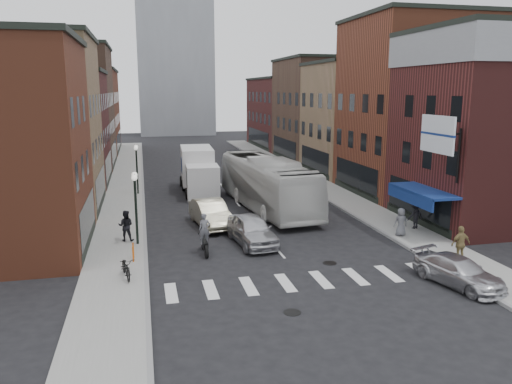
{
  "coord_description": "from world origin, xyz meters",
  "views": [
    {
      "loc": [
        -6.95,
        -23.35,
        8.54
      ],
      "look_at": [
        -0.26,
        5.69,
        2.41
      ],
      "focal_mm": 35.0,
      "sensor_mm": 36.0,
      "label": 1
    }
  ],
  "objects_px": {
    "parked_bicycle": "(126,267)",
    "ped_right_a": "(415,215)",
    "box_truck": "(198,171)",
    "ped_right_c": "(401,222)",
    "bike_rack": "(133,252)",
    "streetlamp_far": "(137,160)",
    "streetlamp_near": "(135,195)",
    "motorcycle_rider": "(205,235)",
    "sedan_left_near": "(252,230)",
    "curb_car": "(458,272)",
    "ped_left_solo": "(126,226)",
    "ped_right_b": "(461,244)",
    "transit_bus": "(267,183)",
    "sedan_left_far": "(211,213)",
    "billboard_sign": "(439,136)"
  },
  "relations": [
    {
      "from": "motorcycle_rider",
      "to": "sedan_left_near",
      "type": "xyz_separation_m",
      "value": [
        2.8,
        1.13,
        -0.2
      ]
    },
    {
      "from": "parked_bicycle",
      "to": "ped_right_a",
      "type": "xyz_separation_m",
      "value": [
        17.13,
        4.47,
        0.35
      ]
    },
    {
      "from": "motorcycle_rider",
      "to": "sedan_left_far",
      "type": "height_order",
      "value": "motorcycle_rider"
    },
    {
      "from": "ped_right_c",
      "to": "transit_bus",
      "type": "bearing_deg",
      "value": -54.03
    },
    {
      "from": "box_truck",
      "to": "parked_bicycle",
      "type": "height_order",
      "value": "box_truck"
    },
    {
      "from": "billboard_sign",
      "to": "transit_bus",
      "type": "bearing_deg",
      "value": 122.74
    },
    {
      "from": "ped_right_c",
      "to": "streetlamp_far",
      "type": "bearing_deg",
      "value": -43.71
    },
    {
      "from": "bike_rack",
      "to": "ped_right_a",
      "type": "bearing_deg",
      "value": 7.03
    },
    {
      "from": "bike_rack",
      "to": "parked_bicycle",
      "type": "relative_size",
      "value": 0.43
    },
    {
      "from": "sedan_left_near",
      "to": "curb_car",
      "type": "bearing_deg",
      "value": -52.6
    },
    {
      "from": "ped_left_solo",
      "to": "ped_right_b",
      "type": "xyz_separation_m",
      "value": [
        16.23,
        -7.33,
        0.03
      ]
    },
    {
      "from": "box_truck",
      "to": "streetlamp_far",
      "type": "bearing_deg",
      "value": -175.79
    },
    {
      "from": "streetlamp_far",
      "to": "streetlamp_near",
      "type": "bearing_deg",
      "value": -90.0
    },
    {
      "from": "transit_bus",
      "to": "ped_right_c",
      "type": "height_order",
      "value": "transit_bus"
    },
    {
      "from": "transit_bus",
      "to": "ped_right_b",
      "type": "distance_m",
      "value": 15.15
    },
    {
      "from": "streetlamp_far",
      "to": "ped_left_solo",
      "type": "height_order",
      "value": "streetlamp_far"
    },
    {
      "from": "bike_rack",
      "to": "transit_bus",
      "type": "xyz_separation_m",
      "value": [
        9.38,
        9.78,
        1.33
      ]
    },
    {
      "from": "box_truck",
      "to": "ped_right_c",
      "type": "bearing_deg",
      "value": -55.15
    },
    {
      "from": "streetlamp_far",
      "to": "bike_rack",
      "type": "height_order",
      "value": "streetlamp_far"
    },
    {
      "from": "motorcycle_rider",
      "to": "ped_right_a",
      "type": "relative_size",
      "value": 1.32
    },
    {
      "from": "transit_bus",
      "to": "sedan_left_far",
      "type": "distance_m",
      "value": 6.08
    },
    {
      "from": "streetlamp_near",
      "to": "streetlamp_far",
      "type": "relative_size",
      "value": 1.0
    },
    {
      "from": "motorcycle_rider",
      "to": "curb_car",
      "type": "bearing_deg",
      "value": -32.94
    },
    {
      "from": "sedan_left_far",
      "to": "curb_car",
      "type": "xyz_separation_m",
      "value": [
        9.35,
        -12.26,
        -0.2
      ]
    },
    {
      "from": "billboard_sign",
      "to": "streetlamp_far",
      "type": "height_order",
      "value": "billboard_sign"
    },
    {
      "from": "motorcycle_rider",
      "to": "ped_right_a",
      "type": "xyz_separation_m",
      "value": [
        13.17,
        1.51,
        -0.04
      ]
    },
    {
      "from": "streetlamp_far",
      "to": "ped_right_b",
      "type": "bearing_deg",
      "value": -52.86
    },
    {
      "from": "box_truck",
      "to": "ped_right_c",
      "type": "xyz_separation_m",
      "value": [
        9.97,
        -15.97,
        -0.85
      ]
    },
    {
      "from": "ped_left_solo",
      "to": "ped_right_a",
      "type": "distance_m",
      "value": 17.32
    },
    {
      "from": "sedan_left_near",
      "to": "ped_left_solo",
      "type": "xyz_separation_m",
      "value": [
        -6.9,
        1.72,
        0.2
      ]
    },
    {
      "from": "motorcycle_rider",
      "to": "ped_right_a",
      "type": "height_order",
      "value": "motorcycle_rider"
    },
    {
      "from": "transit_bus",
      "to": "motorcycle_rider",
      "type": "bearing_deg",
      "value": -127.66
    },
    {
      "from": "ped_right_c",
      "to": "ped_left_solo",
      "type": "bearing_deg",
      "value": -6.47
    },
    {
      "from": "streetlamp_far",
      "to": "ped_right_b",
      "type": "relative_size",
      "value": 2.25
    },
    {
      "from": "curb_car",
      "to": "parked_bicycle",
      "type": "distance_m",
      "value": 14.9
    },
    {
      "from": "streetlamp_near",
      "to": "sedan_left_far",
      "type": "relative_size",
      "value": 0.81
    },
    {
      "from": "parked_bicycle",
      "to": "transit_bus",
      "type": "bearing_deg",
      "value": 40.91
    },
    {
      "from": "box_truck",
      "to": "curb_car",
      "type": "height_order",
      "value": "box_truck"
    },
    {
      "from": "sedan_left_near",
      "to": "bike_rack",
      "type": "bearing_deg",
      "value": -171.61
    },
    {
      "from": "ped_right_b",
      "to": "streetlamp_near",
      "type": "bearing_deg",
      "value": -27.38
    },
    {
      "from": "ped_right_a",
      "to": "ped_right_b",
      "type": "relative_size",
      "value": 0.91
    },
    {
      "from": "curb_car",
      "to": "ped_left_solo",
      "type": "bearing_deg",
      "value": 131.03
    },
    {
      "from": "bike_rack",
      "to": "sedan_left_near",
      "type": "height_order",
      "value": "sedan_left_near"
    },
    {
      "from": "box_truck",
      "to": "bike_rack",
      "type": "bearing_deg",
      "value": -104.42
    },
    {
      "from": "ped_left_solo",
      "to": "ped_right_b",
      "type": "relative_size",
      "value": 0.96
    },
    {
      "from": "ped_right_b",
      "to": "ped_right_c",
      "type": "bearing_deg",
      "value": -87.15
    },
    {
      "from": "streetlamp_near",
      "to": "sedan_left_far",
      "type": "distance_m",
      "value": 5.98
    },
    {
      "from": "transit_bus",
      "to": "curb_car",
      "type": "height_order",
      "value": "transit_bus"
    },
    {
      "from": "sedan_left_far",
      "to": "parked_bicycle",
      "type": "height_order",
      "value": "sedan_left_far"
    },
    {
      "from": "billboard_sign",
      "to": "bike_rack",
      "type": "relative_size",
      "value": 4.62
    }
  ]
}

